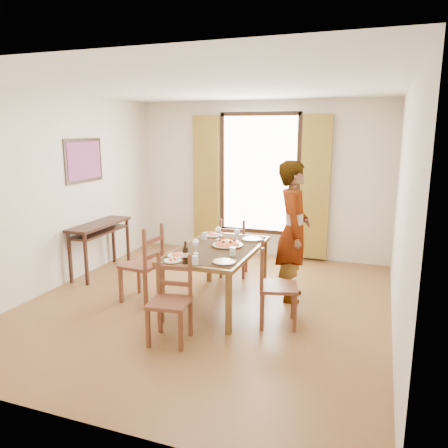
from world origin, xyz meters
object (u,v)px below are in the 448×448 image
(console_table, at_px, (100,230))
(man, at_px, (293,231))
(dining_table, at_px, (217,253))
(pasta_platter, at_px, (227,242))

(console_table, height_order, man, man)
(man, bearing_deg, console_table, 80.39)
(dining_table, xyz_separation_m, man, (0.86, 0.54, 0.23))
(man, bearing_deg, pasta_platter, 111.11)
(dining_table, bearing_deg, console_table, 165.69)
(console_table, relative_size, dining_table, 0.73)
(console_table, xyz_separation_m, man, (3.01, -0.01, 0.23))
(dining_table, distance_m, pasta_platter, 0.18)
(console_table, distance_m, man, 3.02)
(dining_table, height_order, man, man)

